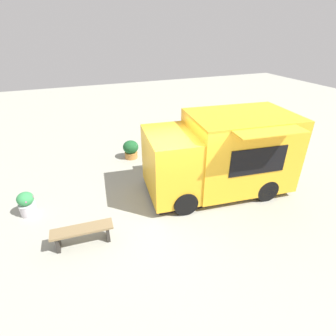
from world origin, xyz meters
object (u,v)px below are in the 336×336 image
(planter_flowering_near, at_px, (131,149))
(planter_flowering_far, at_px, (27,204))
(plaza_bench, at_px, (82,232))
(food_truck, at_px, (221,156))

(planter_flowering_near, xyz_separation_m, planter_flowering_far, (2.57, -3.78, -0.03))
(planter_flowering_far, distance_m, plaza_bench, 2.32)
(planter_flowering_far, xyz_separation_m, plaza_bench, (1.85, 1.40, -0.00))
(food_truck, height_order, plaza_bench, food_truck)
(plaza_bench, bearing_deg, planter_flowering_near, 151.65)
(planter_flowering_near, bearing_deg, food_truck, 32.77)
(food_truck, distance_m, plaza_bench, 4.76)
(food_truck, distance_m, planter_flowering_far, 6.09)
(food_truck, relative_size, planter_flowering_far, 6.54)
(planter_flowering_far, height_order, plaza_bench, planter_flowering_far)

